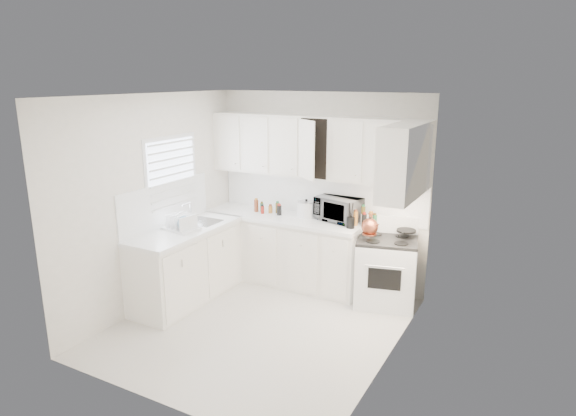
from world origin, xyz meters
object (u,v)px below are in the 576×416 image
Objects in this scene: tea_kettle at (370,225)px; rice_cooker at (306,208)px; dish_rack at (181,221)px; stove at (386,263)px; microwave at (338,206)px; utensil_crock at (351,215)px.

rice_cooker is at bearing 179.23° from tea_kettle.
tea_kettle is 0.62× the size of dish_rack.
microwave is at bearing 150.54° from stove.
utensil_crock is (0.27, -0.25, -0.03)m from microwave.
dish_rack is (-1.54, -1.31, -0.08)m from microwave.
dish_rack reaches higher than stove.
stove is 1.31m from rice_cooker.
microwave reaches higher than utensil_crock.
utensil_crock is (-0.29, 0.12, 0.06)m from tea_kettle.
rice_cooker is at bearing 163.89° from utensil_crock.
utensil_crock reaches higher than stove.
dish_rack is at bearing -149.57° from utensil_crock.
rice_cooker reaches higher than dish_rack.
microwave is 2.32× the size of rice_cooker.
utensil_crock reaches higher than tea_kettle.
stove is 0.74m from utensil_crock.
utensil_crock is at bearing -29.15° from microwave.
rice_cooker is at bearing 158.08° from stove.
rice_cooker is 1.68m from dish_rack.
rice_cooker is at bearing 57.42° from dish_rack.
stove is at bearing 58.66° from tea_kettle.
stove is at bearing -2.15° from microwave.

